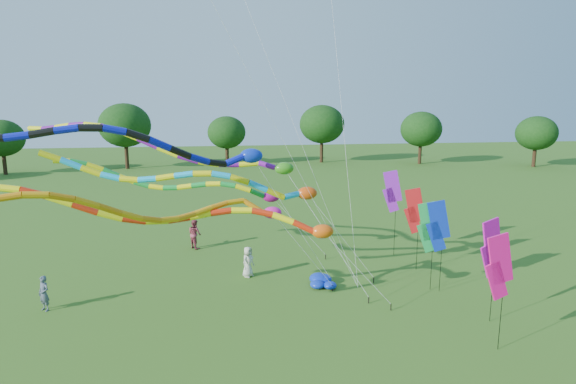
{
  "coord_description": "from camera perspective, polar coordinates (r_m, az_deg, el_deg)",
  "views": [
    {
      "loc": [
        -3.9,
        -16.75,
        9.02
      ],
      "look_at": [
        -0.7,
        4.97,
        4.8
      ],
      "focal_mm": 30.0,
      "sensor_mm": 36.0,
      "label": 1
    }
  ],
  "objects": [
    {
      "name": "ground",
      "position": [
        19.42,
        4.38,
        -16.83
      ],
      "size": [
        160.0,
        160.0,
        0.0
      ],
      "primitive_type": "plane",
      "color": "#275D18",
      "rests_on": "ground"
    },
    {
      "name": "tube_kite_purple",
      "position": [
        22.96,
        -13.16,
        4.97
      ],
      "size": [
        15.68,
        6.4,
        8.64
      ],
      "rotation": [
        0.0,
        0.0,
        -0.37
      ],
      "color": "black",
      "rests_on": "ground"
    },
    {
      "name": "banner_pole_magenta_b",
      "position": [
        21.0,
        22.95,
        -6.15
      ],
      "size": [
        1.14,
        0.38,
        4.44
      ],
      "rotation": [
        0.0,
        0.0,
        0.27
      ],
      "color": "black",
      "rests_on": "ground"
    },
    {
      "name": "blue_nylon_heap",
      "position": [
        24.09,
        4.3,
        -10.58
      ],
      "size": [
        1.77,
        1.63,
        0.46
      ],
      "color": "#0E2CB6",
      "rests_on": "ground"
    },
    {
      "name": "person_b",
      "position": [
        23.73,
        -26.96,
        -10.67
      ],
      "size": [
        0.68,
        0.64,
        1.56
      ],
      "primitive_type": "imported",
      "rotation": [
        0.0,
        0.0,
        -0.64
      ],
      "color": "#455061",
      "rests_on": "ground"
    },
    {
      "name": "banner_pole_magenta_a",
      "position": [
        18.78,
        23.73,
        -8.15
      ],
      "size": [
        1.16,
        0.17,
        4.45
      ],
      "rotation": [
        0.0,
        0.0,
        0.08
      ],
      "color": "black",
      "rests_on": "ground"
    },
    {
      "name": "tree_ring",
      "position": [
        16.59,
        12.53,
        -2.39
      ],
      "size": [
        116.99,
        118.58,
        9.44
      ],
      "color": "#382314",
      "rests_on": "ground"
    },
    {
      "name": "banner_pole_blue_a",
      "position": [
        23.58,
        17.33,
        -3.88
      ],
      "size": [
        1.15,
        0.34,
        4.47
      ],
      "rotation": [
        0.0,
        0.0,
        -0.23
      ],
      "color": "black",
      "rests_on": "ground"
    },
    {
      "name": "tube_kite_red",
      "position": [
        19.36,
        -9.16,
        -3.0
      ],
      "size": [
        14.93,
        1.33,
        6.63
      ],
      "rotation": [
        0.0,
        0.0,
        -0.0
      ],
      "color": "black",
      "rests_on": "ground"
    },
    {
      "name": "person_a",
      "position": [
        25.16,
        -4.76,
        -8.24
      ],
      "size": [
        0.89,
        0.92,
        1.6
      ],
      "primitive_type": "imported",
      "rotation": [
        0.0,
        0.0,
        0.86
      ],
      "color": "beige",
      "rests_on": "ground"
    },
    {
      "name": "banner_pole_red",
      "position": [
        26.31,
        14.75,
        -2.17
      ],
      "size": [
        1.14,
        0.41,
        4.5
      ],
      "rotation": [
        0.0,
        0.0,
        -0.29
      ],
      "color": "black",
      "rests_on": "ground"
    },
    {
      "name": "tube_kite_blue",
      "position": [
        19.72,
        -15.86,
        5.2
      ],
      "size": [
        15.02,
        4.16,
        8.79
      ],
      "rotation": [
        0.0,
        0.0,
        0.3
      ],
      "color": "black",
      "rests_on": "ground"
    },
    {
      "name": "banner_pole_green",
      "position": [
        23.66,
        16.31,
        -4.03
      ],
      "size": [
        1.16,
        0.28,
        4.37
      ],
      "rotation": [
        0.0,
        0.0,
        -0.18
      ],
      "color": "black",
      "rests_on": "ground"
    },
    {
      "name": "tube_kite_green",
      "position": [
        26.79,
        -10.96,
        0.79
      ],
      "size": [
        14.35,
        1.76,
        6.56
      ],
      "rotation": [
        0.0,
        0.0,
        -0.06
      ],
      "color": "black",
      "rests_on": "ground"
    },
    {
      "name": "person_c",
      "position": [
        30.24,
        -10.99,
        -4.89
      ],
      "size": [
        1.08,
        1.12,
        1.82
      ],
      "primitive_type": "imported",
      "rotation": [
        0.0,
        0.0,
        2.2
      ],
      "color": "#943646",
      "rests_on": "ground"
    },
    {
      "name": "tube_kite_orange",
      "position": [
        18.8,
        -12.53,
        -2.01
      ],
      "size": [
        12.62,
        5.83,
        6.75
      ],
      "rotation": [
        0.0,
        0.0,
        0.41
      ],
      "color": "black",
      "rests_on": "ground"
    },
    {
      "name": "tube_kite_cyan",
      "position": [
        22.01,
        -8.75,
        1.16
      ],
      "size": [
        14.91,
        1.19,
        7.38
      ],
      "rotation": [
        0.0,
        0.0,
        0.02
      ],
      "color": "black",
      "rests_on": "ground"
    },
    {
      "name": "banner_pole_violet",
      "position": [
        28.4,
        12.23,
        0.05
      ],
      "size": [
        1.14,
        0.4,
        5.08
      ],
      "rotation": [
        0.0,
        0.0,
        -0.28
      ],
      "color": "black",
      "rests_on": "ground"
    }
  ]
}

